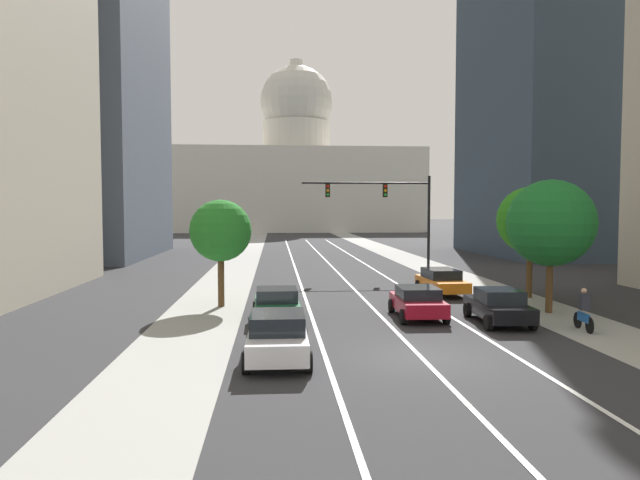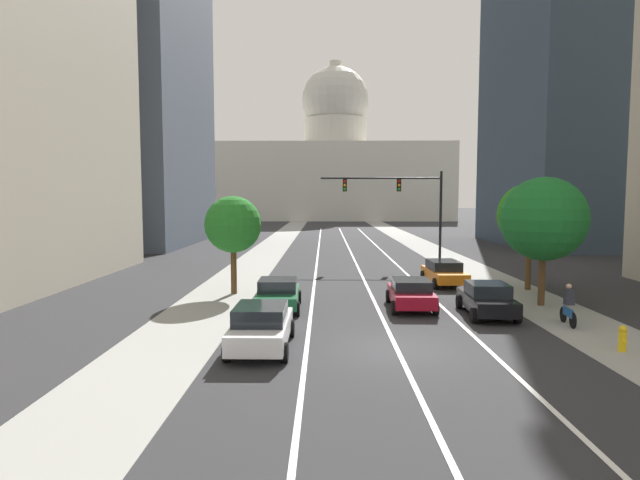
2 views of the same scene
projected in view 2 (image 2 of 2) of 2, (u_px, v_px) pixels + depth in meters
The scene contains 20 objects.
ground_plane at pixel (347, 245), 57.87m from camera, with size 400.00×400.00×0.00m, color #2B2B2D.
sidewalk_left at pixel (270, 249), 52.96m from camera, with size 3.66×130.00×0.01m, color gray.
sidewalk_right at pixel (429, 249), 52.82m from camera, with size 3.66×130.00×0.01m, color gray.
lane_stripe_left at pixel (317, 261), 42.95m from camera, with size 0.16×90.00×0.01m, color white.
lane_stripe_center at pixel (355, 261), 42.92m from camera, with size 0.16×90.00×0.01m, color white.
lane_stripe_right at pixel (393, 261), 42.89m from camera, with size 0.16×90.00×0.01m, color white.
office_tower_far_left at pixel (119, 10), 57.19m from camera, with size 16.40×23.14×51.59m.
office_tower_far_right at pixel (583, 16), 55.46m from camera, with size 16.33×21.65×48.96m.
capitol_building at pixel (335, 168), 123.37m from camera, with size 53.07×22.17×36.97m.
car_crimson at pixel (411, 293), 24.46m from camera, with size 2.15×4.11×1.40m.
car_green at pixel (278, 294), 24.32m from camera, with size 2.18×4.17×1.43m.
car_black at pixel (487, 299), 22.99m from camera, with size 2.18×4.29×1.48m.
car_white at pixel (261, 326), 17.95m from camera, with size 2.09×4.49×1.56m.
car_orange at pixel (444, 272), 31.25m from camera, with size 2.19×4.57×1.44m.
traffic_signal_mast at pixel (403, 197), 40.43m from camera, with size 9.45×0.39×7.27m.
fire_hydrant at pixel (623, 338), 17.63m from camera, with size 0.26×0.35×0.91m.
cyclist at pixel (569, 305), 21.22m from camera, with size 0.38×1.70×1.72m.
street_tree_mid_left at pixel (233, 225), 27.99m from camera, with size 3.06×3.06×5.31m.
street_tree_far_right at pixel (544, 219), 24.89m from camera, with size 4.03×4.03×6.22m.
street_tree_near_right at pixel (530, 215), 29.26m from camera, with size 3.59×3.59×6.05m.
Camera 2 is at (-2.50, -17.66, 5.23)m, focal length 29.22 mm.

